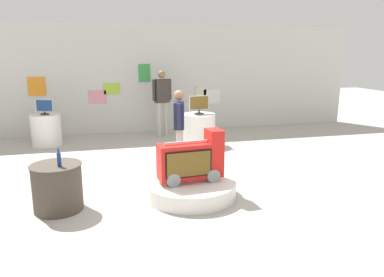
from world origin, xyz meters
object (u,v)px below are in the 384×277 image
tv_on_left_rear (199,104)px  tv_on_center_rear (44,107)px  bottle_on_side_table (59,159)px  main_display_pedestal (190,189)px  shopper_browsing_near_truck (179,123)px  display_pedestal_left_rear (199,129)px  shopper_browsing_rear (162,98)px  side_table_round (57,187)px  novelty_firetruck_tv (192,161)px  display_pedestal_center_rear (46,130)px

tv_on_left_rear → tv_on_center_rear: tv_on_left_rear is taller
bottle_on_side_table → main_display_pedestal: bearing=4.9°
shopper_browsing_near_truck → display_pedestal_left_rear: bearing=64.0°
bottle_on_side_table → shopper_browsing_rear: 5.12m
side_table_round → shopper_browsing_near_truck: shopper_browsing_near_truck is taller
novelty_firetruck_tv → main_display_pedestal: bearing=167.0°
tv_on_center_rear → side_table_round: tv_on_center_rear is taller
tv_on_left_rear → bottle_on_side_table: bearing=-130.5°
shopper_browsing_rear → main_display_pedestal: bearing=-93.6°
display_pedestal_left_rear → shopper_browsing_rear: size_ratio=0.45×
side_table_round → bottle_on_side_table: (0.07, -0.12, 0.45)m
main_display_pedestal → shopper_browsing_near_truck: 1.70m
tv_on_left_rear → tv_on_center_rear: size_ratio=1.23×
novelty_firetruck_tv → side_table_round: bearing=-178.8°
side_table_round → tv_on_left_rear: bearing=47.8°
display_pedestal_left_rear → tv_on_center_rear: bearing=167.6°
side_table_round → display_pedestal_center_rear: bearing=99.2°
display_pedestal_left_rear → shopper_browsing_rear: bearing=124.0°
display_pedestal_center_rear → tv_on_center_rear: size_ratio=1.84×
novelty_firetruck_tv → tv_on_left_rear: 3.50m
tv_on_left_rear → display_pedestal_center_rear: (-3.73, 0.83, -0.64)m
tv_on_center_rear → bottle_on_side_table: 4.38m
display_pedestal_center_rear → tv_on_center_rear: (0.00, -0.00, 0.59)m
main_display_pedestal → display_pedestal_left_rear: (1.02, 3.33, 0.26)m
novelty_firetruck_tv → shopper_browsing_near_truck: 1.54m
main_display_pedestal → display_pedestal_center_rear: size_ratio=1.89×
novelty_firetruck_tv → tv_on_center_rear: 4.98m
main_display_pedestal → shopper_browsing_rear: (0.28, 4.44, 0.94)m
main_display_pedestal → side_table_round: size_ratio=2.00×
main_display_pedestal → tv_on_left_rear: tv_on_left_rear is taller
tv_on_left_rear → display_pedestal_left_rear: bearing=80.7°
novelty_firetruck_tv → shopper_browsing_rear: bearing=86.7°
display_pedestal_center_rear → shopper_browsing_rear: shopper_browsing_rear is taller
display_pedestal_center_rear → bottle_on_side_table: 4.40m
novelty_firetruck_tv → shopper_browsing_near_truck: shopper_browsing_near_truck is taller
main_display_pedestal → display_pedestal_center_rear: display_pedestal_center_rear is taller
tv_on_left_rear → display_pedestal_center_rear: size_ratio=0.67×
side_table_round → shopper_browsing_rear: shopper_browsing_rear is taller
bottle_on_side_table → tv_on_center_rear: bearing=99.8°
tv_on_center_rear → shopper_browsing_near_truck: 3.89m
shopper_browsing_rear → tv_on_left_rear: bearing=-56.1°
display_pedestal_left_rear → bottle_on_side_table: size_ratio=3.05×
bottle_on_side_table → novelty_firetruck_tv: bearing=4.7°
tv_on_center_rear → shopper_browsing_near_truck: bearing=-43.0°
main_display_pedestal → bottle_on_side_table: bearing=-175.1°
shopper_browsing_near_truck → main_display_pedestal: bearing=-95.0°
tv_on_center_rear → display_pedestal_center_rear: bearing=109.3°
novelty_firetruck_tv → shopper_browsing_rear: 4.47m
novelty_firetruck_tv → tv_on_left_rear: (1.00, 3.33, 0.43)m
side_table_round → shopper_browsing_near_truck: 2.72m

